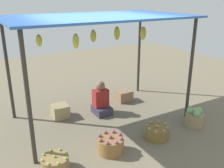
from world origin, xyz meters
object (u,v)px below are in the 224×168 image
(basket_purple_onions, at_px, (111,145))
(basket_cabbages, at_px, (195,118))
(wooden_crate_near_vendor, at_px, (124,96))
(basket_potatoes, at_px, (157,132))
(basket_limes, at_px, (55,163))
(vendor_person, at_px, (101,101))
(wooden_crate_stacked_rear, at_px, (60,111))

(basket_purple_onions, distance_m, basket_cabbages, 2.00)
(basket_purple_onions, distance_m, wooden_crate_near_vendor, 2.32)
(basket_purple_onions, xyz_separation_m, basket_potatoes, (1.00, -0.04, -0.02))
(basket_limes, xyz_separation_m, wooden_crate_near_vendor, (2.43, 1.80, 0.02))
(vendor_person, bearing_deg, basket_potatoes, -74.40)
(basket_potatoes, xyz_separation_m, wooden_crate_near_vendor, (0.44, 1.86, 0.01))
(basket_cabbages, relative_size, wooden_crate_stacked_rear, 1.16)
(basket_cabbages, bearing_deg, wooden_crate_stacked_rear, 142.05)
(basket_purple_onions, height_order, basket_cabbages, basket_cabbages)
(vendor_person, relative_size, basket_purple_onions, 1.69)
(basket_purple_onions, bearing_deg, wooden_crate_near_vendor, 51.84)
(vendor_person, distance_m, basket_potatoes, 1.57)
(vendor_person, bearing_deg, basket_limes, -137.65)
(basket_purple_onions, xyz_separation_m, basket_cabbages, (2.00, -0.05, 0.04))
(vendor_person, distance_m, basket_purple_onions, 1.58)
(basket_limes, distance_m, basket_purple_onions, 0.99)
(basket_limes, distance_m, wooden_crate_stacked_rear, 1.85)
(basket_cabbages, bearing_deg, basket_limes, 178.52)
(basket_purple_onions, bearing_deg, basket_potatoes, -2.24)
(vendor_person, xyz_separation_m, basket_potatoes, (0.42, -1.50, -0.18))
(basket_purple_onions, distance_m, wooden_crate_stacked_rear, 1.78)
(basket_limes, relative_size, wooden_crate_stacked_rear, 1.22)
(wooden_crate_near_vendor, bearing_deg, basket_potatoes, -103.18)
(basket_potatoes, height_order, basket_cabbages, basket_cabbages)
(basket_potatoes, bearing_deg, basket_cabbages, -0.52)
(basket_purple_onions, height_order, basket_potatoes, basket_purple_onions)
(wooden_crate_stacked_rear, bearing_deg, basket_potatoes, -53.91)
(vendor_person, height_order, basket_potatoes, vendor_person)
(basket_limes, height_order, basket_purple_onions, basket_purple_onions)
(basket_limes, height_order, wooden_crate_stacked_rear, wooden_crate_stacked_rear)
(basket_limes, height_order, basket_cabbages, basket_cabbages)
(basket_purple_onions, bearing_deg, wooden_crate_stacked_rear, 99.95)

